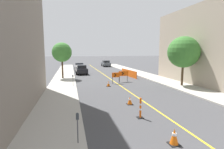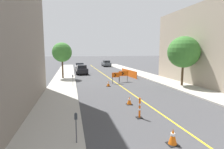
{
  "view_description": "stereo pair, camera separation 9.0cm",
  "coord_description": "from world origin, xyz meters",
  "px_view_note": "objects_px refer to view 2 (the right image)",
  "views": [
    {
      "loc": [
        -5.47,
        -1.63,
        3.86
      ],
      "look_at": [
        -0.41,
        19.58,
        1.0
      ],
      "focal_mm": 28.0,
      "sensor_mm": 36.0,
      "label": 1
    },
    {
      "loc": [
        -5.38,
        -1.65,
        3.86
      ],
      "look_at": [
        -0.41,
        19.58,
        1.0
      ],
      "focal_mm": 28.0,
      "sensor_mm": 36.0,
      "label": 2
    }
  ],
  "objects_px": {
    "traffic_cone_third": "(108,84)",
    "parked_car_curb_near": "(82,69)",
    "arrow_barricade_secondary": "(123,74)",
    "street_tree_right_near": "(183,52)",
    "arrow_barricade_primary": "(116,76)",
    "parked_car_curb_far": "(106,63)",
    "parking_meter_far_curb": "(73,78)",
    "traffic_cone_second": "(129,101)",
    "street_tree_left_near": "(62,52)",
    "delineator_post_front": "(140,109)",
    "parking_meter_near_curb": "(76,122)",
    "traffic_cone_nearest": "(173,137)",
    "parked_car_curb_mid": "(80,67)"
  },
  "relations": [
    {
      "from": "traffic_cone_second",
      "to": "street_tree_left_near",
      "type": "xyz_separation_m",
      "value": [
        -5.3,
        13.8,
        3.48
      ]
    },
    {
      "from": "traffic_cone_second",
      "to": "traffic_cone_third",
      "type": "distance_m",
      "value": 6.95
    },
    {
      "from": "street_tree_right_near",
      "to": "arrow_barricade_primary",
      "type": "bearing_deg",
      "value": 153.26
    },
    {
      "from": "traffic_cone_nearest",
      "to": "delineator_post_front",
      "type": "xyz_separation_m",
      "value": [
        -0.23,
        3.08,
        0.19
      ]
    },
    {
      "from": "parking_meter_near_curb",
      "to": "traffic_cone_third",
      "type": "bearing_deg",
      "value": 71.97
    },
    {
      "from": "arrow_barricade_primary",
      "to": "parked_car_curb_far",
      "type": "relative_size",
      "value": 0.31
    },
    {
      "from": "parked_car_curb_far",
      "to": "parking_meter_far_curb",
      "type": "distance_m",
      "value": 27.17
    },
    {
      "from": "traffic_cone_third",
      "to": "parked_car_curb_near",
      "type": "bearing_deg",
      "value": 100.82
    },
    {
      "from": "traffic_cone_second",
      "to": "parked_car_curb_mid",
      "type": "bearing_deg",
      "value": 95.59
    },
    {
      "from": "parked_car_curb_near",
      "to": "street_tree_left_near",
      "type": "xyz_separation_m",
      "value": [
        -2.93,
        -4.97,
        2.97
      ]
    },
    {
      "from": "traffic_cone_third",
      "to": "parked_car_curb_far",
      "type": "xyz_separation_m",
      "value": [
        5.0,
        26.19,
        0.51
      ]
    },
    {
      "from": "delineator_post_front",
      "to": "parked_car_curb_near",
      "type": "height_order",
      "value": "parked_car_curb_near"
    },
    {
      "from": "arrow_barricade_primary",
      "to": "parked_car_curb_mid",
      "type": "relative_size",
      "value": 0.31
    },
    {
      "from": "traffic_cone_third",
      "to": "parked_car_curb_far",
      "type": "relative_size",
      "value": 0.14
    },
    {
      "from": "parking_meter_near_curb",
      "to": "street_tree_right_near",
      "type": "height_order",
      "value": "street_tree_right_near"
    },
    {
      "from": "delineator_post_front",
      "to": "parked_car_curb_near",
      "type": "bearing_deg",
      "value": 95.56
    },
    {
      "from": "traffic_cone_third",
      "to": "parking_meter_near_curb",
      "type": "distance_m",
      "value": 12.48
    },
    {
      "from": "parking_meter_far_curb",
      "to": "street_tree_left_near",
      "type": "distance_m",
      "value": 7.05
    },
    {
      "from": "arrow_barricade_primary",
      "to": "traffic_cone_third",
      "type": "bearing_deg",
      "value": -129.77
    },
    {
      "from": "traffic_cone_third",
      "to": "street_tree_right_near",
      "type": "bearing_deg",
      "value": -13.2
    },
    {
      "from": "delineator_post_front",
      "to": "arrow_barricade_secondary",
      "type": "bearing_deg",
      "value": 77.52
    },
    {
      "from": "traffic_cone_nearest",
      "to": "street_tree_right_near",
      "type": "bearing_deg",
      "value": 53.68
    },
    {
      "from": "delineator_post_front",
      "to": "arrow_barricade_primary",
      "type": "distance_m",
      "value": 11.23
    },
    {
      "from": "parked_car_curb_mid",
      "to": "parking_meter_far_curb",
      "type": "relative_size",
      "value": 3.49
    },
    {
      "from": "street_tree_right_near",
      "to": "parked_car_curb_far",
      "type": "bearing_deg",
      "value": 96.11
    },
    {
      "from": "traffic_cone_second",
      "to": "street_tree_left_near",
      "type": "distance_m",
      "value": 15.19
    },
    {
      "from": "street_tree_left_near",
      "to": "street_tree_right_near",
      "type": "distance_m",
      "value": 15.82
    },
    {
      "from": "traffic_cone_nearest",
      "to": "parked_car_curb_near",
      "type": "height_order",
      "value": "parked_car_curb_near"
    },
    {
      "from": "delineator_post_front",
      "to": "arrow_barricade_secondary",
      "type": "relative_size",
      "value": 0.88
    },
    {
      "from": "traffic_cone_second",
      "to": "parked_car_curb_far",
      "type": "height_order",
      "value": "parked_car_curb_far"
    },
    {
      "from": "traffic_cone_third",
      "to": "parked_car_curb_mid",
      "type": "relative_size",
      "value": 0.14
    },
    {
      "from": "traffic_cone_third",
      "to": "parking_meter_near_curb",
      "type": "bearing_deg",
      "value": -108.03
    },
    {
      "from": "traffic_cone_third",
      "to": "parked_car_curb_near",
      "type": "xyz_separation_m",
      "value": [
        -2.26,
        11.83,
        0.51
      ]
    },
    {
      "from": "arrow_barricade_secondary",
      "to": "street_tree_right_near",
      "type": "xyz_separation_m",
      "value": [
        5.5,
        -4.35,
        2.79
      ]
    },
    {
      "from": "parking_meter_far_curb",
      "to": "traffic_cone_second",
      "type": "bearing_deg",
      "value": -61.99
    },
    {
      "from": "arrow_barricade_secondary",
      "to": "parking_meter_far_curb",
      "type": "bearing_deg",
      "value": -164.79
    },
    {
      "from": "traffic_cone_third",
      "to": "parked_car_curb_far",
      "type": "distance_m",
      "value": 26.67
    },
    {
      "from": "parking_meter_near_curb",
      "to": "street_tree_left_near",
      "type": "distance_m",
      "value": 18.95
    },
    {
      "from": "arrow_barricade_primary",
      "to": "street_tree_left_near",
      "type": "relative_size",
      "value": 0.27
    },
    {
      "from": "traffic_cone_nearest",
      "to": "traffic_cone_second",
      "type": "xyz_separation_m",
      "value": [
        0.05,
        5.74,
        -0.06
      ]
    },
    {
      "from": "parking_meter_near_curb",
      "to": "street_tree_right_near",
      "type": "relative_size",
      "value": 0.24
    },
    {
      "from": "traffic_cone_nearest",
      "to": "arrow_barricade_secondary",
      "type": "relative_size",
      "value": 0.51
    },
    {
      "from": "traffic_cone_second",
      "to": "parking_meter_far_curb",
      "type": "height_order",
      "value": "parking_meter_far_curb"
    },
    {
      "from": "parked_car_curb_far",
      "to": "parking_meter_near_curb",
      "type": "relative_size",
      "value": 3.36
    },
    {
      "from": "traffic_cone_third",
      "to": "arrow_barricade_primary",
      "type": "bearing_deg",
      "value": 50.66
    },
    {
      "from": "traffic_cone_second",
      "to": "traffic_cone_third",
      "type": "xyz_separation_m",
      "value": [
        -0.11,
        6.95,
        0.0
      ]
    },
    {
      "from": "parked_car_curb_mid",
      "to": "arrow_barricade_primary",
      "type": "bearing_deg",
      "value": -75.47
    },
    {
      "from": "parked_car_curb_far",
      "to": "parking_meter_far_curb",
      "type": "xyz_separation_m",
      "value": [
        -8.86,
        -25.68,
        0.21
      ]
    },
    {
      "from": "traffic_cone_nearest",
      "to": "parked_car_curb_near",
      "type": "bearing_deg",
      "value": 95.4
    },
    {
      "from": "street_tree_left_near",
      "to": "arrow_barricade_primary",
      "type": "bearing_deg",
      "value": -39.63
    }
  ]
}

